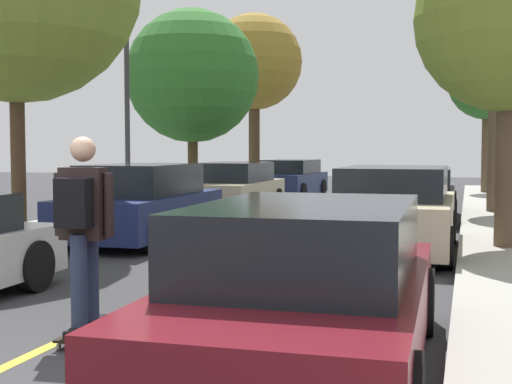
{
  "coord_description": "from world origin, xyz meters",
  "views": [
    {
      "loc": [
        3.57,
        -4.21,
        1.78
      ],
      "look_at": [
        0.03,
        7.52,
        1.01
      ],
      "focal_mm": 49.59,
      "sensor_mm": 36.0,
      "label": 1
    }
  ],
  "objects_px": {
    "street_tree_left_near": "(192,76)",
    "parked_car_right_far": "(418,194)",
    "parked_car_left_far": "(234,189)",
    "street_tree_left_far": "(254,63)",
    "street_tree_right_nearest": "(511,19)",
    "street_tree_right_far": "(488,81)",
    "skateboard": "(86,331)",
    "parked_car_right_near": "(394,211)",
    "street_tree_right_near": "(497,14)",
    "parked_car_right_nearest": "(307,291)",
    "parked_car_left_near": "(142,204)",
    "streetlamp": "(127,91)",
    "parked_car_left_farthest": "(290,180)",
    "skateboarder": "(82,221)"
  },
  "relations": [
    {
      "from": "street_tree_left_far",
      "to": "streetlamp",
      "type": "relative_size",
      "value": 1.3
    },
    {
      "from": "street_tree_right_far",
      "to": "streetlamp",
      "type": "relative_size",
      "value": 1.09
    },
    {
      "from": "street_tree_left_near",
      "to": "skateboard",
      "type": "relative_size",
      "value": 6.63
    },
    {
      "from": "street_tree_right_near",
      "to": "streetlamp",
      "type": "distance_m",
      "value": 9.49
    },
    {
      "from": "parked_car_left_farthest",
      "to": "street_tree_right_far",
      "type": "distance_m",
      "value": 8.28
    },
    {
      "from": "street_tree_left_far",
      "to": "street_tree_right_far",
      "type": "height_order",
      "value": "street_tree_left_far"
    },
    {
      "from": "parked_car_left_farthest",
      "to": "streetlamp",
      "type": "bearing_deg",
      "value": -101.32
    },
    {
      "from": "parked_car_left_farthest",
      "to": "street_tree_right_nearest",
      "type": "xyz_separation_m",
      "value": [
        6.56,
        -11.44,
        3.21
      ]
    },
    {
      "from": "parked_car_left_far",
      "to": "parked_car_right_nearest",
      "type": "distance_m",
      "value": 13.22
    },
    {
      "from": "street_tree_left_far",
      "to": "street_tree_right_far",
      "type": "relative_size",
      "value": 1.19
    },
    {
      "from": "street_tree_left_near",
      "to": "skateboard",
      "type": "bearing_deg",
      "value": -72.11
    },
    {
      "from": "parked_car_left_near",
      "to": "streetlamp",
      "type": "xyz_separation_m",
      "value": [
        -1.75,
        2.85,
        2.39
      ]
    },
    {
      "from": "parked_car_right_nearest",
      "to": "parked_car_right_near",
      "type": "distance_m",
      "value": 6.7
    },
    {
      "from": "skateboard",
      "to": "skateboarder",
      "type": "distance_m",
      "value": 1.02
    },
    {
      "from": "street_tree_left_far",
      "to": "streetlamp",
      "type": "distance_m",
      "value": 10.59
    },
    {
      "from": "street_tree_left_far",
      "to": "skateboarder",
      "type": "xyz_separation_m",
      "value": [
        4.39,
        -19.82,
        -3.84
      ]
    },
    {
      "from": "parked_car_right_nearest",
      "to": "parked_car_left_near",
      "type": "bearing_deg",
      "value": 124.68
    },
    {
      "from": "street_tree_right_far",
      "to": "streetlamp",
      "type": "xyz_separation_m",
      "value": [
        -8.31,
        -12.35,
        -1.13
      ]
    },
    {
      "from": "street_tree_right_nearest",
      "to": "street_tree_right_far",
      "type": "height_order",
      "value": "street_tree_right_far"
    },
    {
      "from": "street_tree_right_far",
      "to": "street_tree_right_nearest",
      "type": "bearing_deg",
      "value": -90.0
    },
    {
      "from": "parked_car_left_near",
      "to": "street_tree_right_nearest",
      "type": "distance_m",
      "value": 7.29
    },
    {
      "from": "street_tree_left_near",
      "to": "street_tree_right_near",
      "type": "bearing_deg",
      "value": -0.98
    },
    {
      "from": "street_tree_right_far",
      "to": "skateboarder",
      "type": "bearing_deg",
      "value": -100.35
    },
    {
      "from": "parked_car_left_near",
      "to": "parked_car_right_nearest",
      "type": "height_order",
      "value": "parked_car_left_near"
    },
    {
      "from": "parked_car_left_farthest",
      "to": "parked_car_right_near",
      "type": "relative_size",
      "value": 0.99
    },
    {
      "from": "parked_car_left_far",
      "to": "streetlamp",
      "type": "relative_size",
      "value": 0.83
    },
    {
      "from": "parked_car_right_near",
      "to": "skateboard",
      "type": "relative_size",
      "value": 5.0
    },
    {
      "from": "street_tree_left_far",
      "to": "skateboard",
      "type": "relative_size",
      "value": 7.77
    },
    {
      "from": "street_tree_left_near",
      "to": "street_tree_right_nearest",
      "type": "distance_m",
      "value": 10.86
    },
    {
      "from": "parked_car_left_near",
      "to": "parked_car_left_farthest",
      "type": "xyz_separation_m",
      "value": [
        0.0,
        11.6,
        -0.04
      ]
    },
    {
      "from": "parked_car_right_near",
      "to": "street_tree_left_near",
      "type": "distance_m",
      "value": 10.28
    },
    {
      "from": "street_tree_right_near",
      "to": "skateboarder",
      "type": "distance_m",
      "value": 14.63
    },
    {
      "from": "streetlamp",
      "to": "skateboard",
      "type": "height_order",
      "value": "streetlamp"
    },
    {
      "from": "parked_car_left_far",
      "to": "street_tree_left_far",
      "type": "bearing_deg",
      "value": 103.0
    },
    {
      "from": "parked_car_right_near",
      "to": "parked_car_left_farthest",
      "type": "bearing_deg",
      "value": 111.99
    },
    {
      "from": "parked_car_right_near",
      "to": "skateboarder",
      "type": "xyz_separation_m",
      "value": [
        -2.17,
        -6.37,
        0.4
      ]
    },
    {
      "from": "parked_car_right_near",
      "to": "street_tree_right_near",
      "type": "xyz_separation_m",
      "value": [
        1.8,
        7.12,
        4.45
      ]
    },
    {
      "from": "parked_car_left_far",
      "to": "streetlamp",
      "type": "bearing_deg",
      "value": -123.78
    },
    {
      "from": "parked_car_right_near",
      "to": "street_tree_left_far",
      "type": "height_order",
      "value": "street_tree_left_far"
    },
    {
      "from": "street_tree_left_near",
      "to": "parked_car_right_far",
      "type": "bearing_deg",
      "value": -12.56
    },
    {
      "from": "parked_car_right_far",
      "to": "skateboard",
      "type": "xyz_separation_m",
      "value": [
        -2.17,
        -12.14,
        -0.55
      ]
    },
    {
      "from": "parked_car_left_far",
      "to": "street_tree_left_far",
      "type": "height_order",
      "value": "street_tree_left_far"
    },
    {
      "from": "parked_car_left_far",
      "to": "street_tree_right_far",
      "type": "bearing_deg",
      "value": 56.01
    },
    {
      "from": "parked_car_right_far",
      "to": "street_tree_right_nearest",
      "type": "height_order",
      "value": "street_tree_right_nearest"
    },
    {
      "from": "parked_car_left_far",
      "to": "skateboarder",
      "type": "xyz_separation_m",
      "value": [
        2.59,
        -12.01,
        0.43
      ]
    },
    {
      "from": "parked_car_left_far",
      "to": "street_tree_right_nearest",
      "type": "xyz_separation_m",
      "value": [
        6.56,
        -5.31,
        3.2
      ]
    },
    {
      "from": "street_tree_left_far",
      "to": "parked_car_left_far",
      "type": "bearing_deg",
      "value": -77.0
    },
    {
      "from": "street_tree_left_far",
      "to": "skateboarder",
      "type": "distance_m",
      "value": 20.67
    },
    {
      "from": "street_tree_left_near",
      "to": "parked_car_right_nearest",
      "type": "bearing_deg",
      "value": -64.82
    },
    {
      "from": "street_tree_right_far",
      "to": "skateboard",
      "type": "distance_m",
      "value": 22.46
    }
  ]
}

